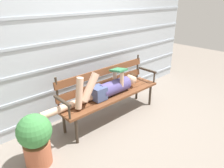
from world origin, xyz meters
The scene contains 5 objects.
ground_plane centered at (0.00, 0.00, 0.00)m, with size 12.00×12.00×0.00m, color gray.
house_siding centered at (0.00, 0.65, 1.27)m, with size 5.19×0.08×2.55m.
park_bench centered at (0.00, 0.16, 0.48)m, with size 1.85×0.43×0.88m.
reclining_person centered at (-0.10, 0.10, 0.57)m, with size 1.73×0.25×0.50m.
potted_plant centered at (-1.37, -0.07, 0.37)m, with size 0.40×0.40×0.67m.
Camera 1 is at (-2.07, -2.12, 1.90)m, focal length 33.52 mm.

